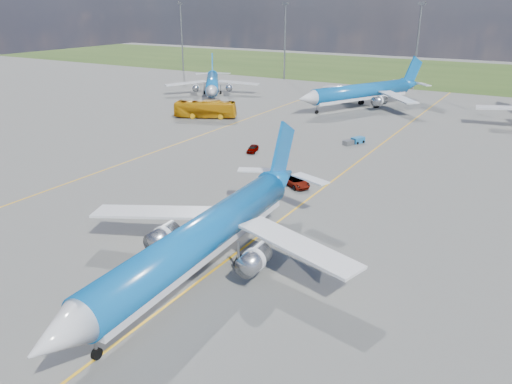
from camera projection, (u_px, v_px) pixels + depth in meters
The scene contains 11 objects.
ground at pixel (213, 271), 44.50m from camera, with size 400.00×400.00×0.00m, color #5C5C5A.
grass_strip at pixel (473, 75), 165.36m from camera, with size 400.00×80.00×0.01m, color #2D4719.
taxiway_lines at pixel (333, 182), 66.74m from camera, with size 60.25×160.00×0.02m.
floodlight_masts at pixel (499, 45), 123.93m from camera, with size 202.20×0.50×22.70m.
bg_jet_nw at pixel (213, 96), 128.79m from camera, with size 26.30×34.52×9.04m, color #0C5DAC, non-canonical shape.
bg_jet_nnw at pixel (360, 107), 114.18m from camera, with size 29.78×39.08×10.24m, color #0C5DAC, non-canonical shape.
main_airliner at pixel (203, 273), 44.12m from camera, with size 29.29×38.45×10.07m, color #0C5DAC, non-canonical shape.
apron_bus at pixel (205, 109), 103.28m from camera, with size 3.00×12.83×3.57m, color #CC890C.
service_car_a at pixel (253, 148), 79.85m from camera, with size 1.34×3.33×1.13m, color #999999.
service_car_b at pixel (296, 182), 64.80m from camera, with size 2.16×4.69×1.30m, color #999999.
baggage_tug_c at pixel (355, 141), 84.61m from camera, with size 2.79×4.47×0.98m.
Camera 1 is at (23.16, -31.75, 22.38)m, focal length 35.00 mm.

